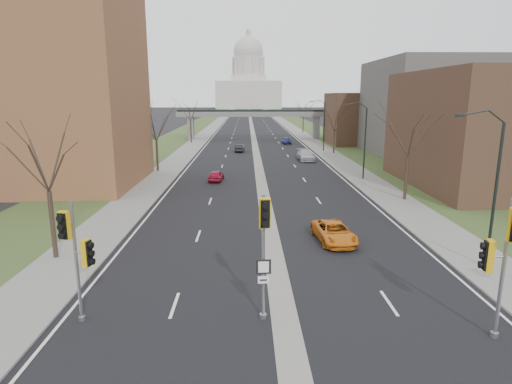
{
  "coord_description": "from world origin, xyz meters",
  "views": [
    {
      "loc": [
        -1.62,
        -16.2,
        9.48
      ],
      "look_at": [
        -1.08,
        8.46,
        3.92
      ],
      "focal_mm": 30.0,
      "sensor_mm": 36.0,
      "label": 1
    }
  ],
  "objects_px": {
    "signal_pole_median": "(264,236)",
    "car_left_far": "(240,148)",
    "signal_pole_left": "(76,247)",
    "car_right_mid": "(306,155)",
    "car_right_far": "(286,141)",
    "car_right_near": "(334,232)",
    "car_left_near": "(216,176)",
    "signal_pole_right": "(502,250)"
  },
  "relations": [
    {
      "from": "signal_pole_median",
      "to": "car_left_near",
      "type": "bearing_deg",
      "value": 93.72
    },
    {
      "from": "car_right_mid",
      "to": "car_right_far",
      "type": "distance_m",
      "value": 22.58
    },
    {
      "from": "car_left_far",
      "to": "signal_pole_left",
      "type": "bearing_deg",
      "value": 89.54
    },
    {
      "from": "car_right_far",
      "to": "signal_pole_left",
      "type": "bearing_deg",
      "value": -105.97
    },
    {
      "from": "car_right_near",
      "to": "car_right_far",
      "type": "distance_m",
      "value": 59.08
    },
    {
      "from": "signal_pole_right",
      "to": "car_left_far",
      "type": "height_order",
      "value": "signal_pole_right"
    },
    {
      "from": "signal_pole_right",
      "to": "car_left_near",
      "type": "distance_m",
      "value": 35.49
    },
    {
      "from": "signal_pole_median",
      "to": "car_right_mid",
      "type": "distance_m",
      "value": 47.57
    },
    {
      "from": "signal_pole_median",
      "to": "car_left_far",
      "type": "bearing_deg",
      "value": 87.97
    },
    {
      "from": "signal_pole_left",
      "to": "car_right_near",
      "type": "xyz_separation_m",
      "value": [
        12.77,
        10.22,
        -2.79
      ]
    },
    {
      "from": "signal_pole_right",
      "to": "car_left_far",
      "type": "relative_size",
      "value": 1.48
    },
    {
      "from": "signal_pole_right",
      "to": "car_left_far",
      "type": "bearing_deg",
      "value": 113.34
    },
    {
      "from": "signal_pole_left",
      "to": "car_right_far",
      "type": "relative_size",
      "value": 1.33
    },
    {
      "from": "car_left_far",
      "to": "car_right_far",
      "type": "height_order",
      "value": "car_right_far"
    },
    {
      "from": "car_right_near",
      "to": "signal_pole_median",
      "type": "bearing_deg",
      "value": -122.28
    },
    {
      "from": "car_left_near",
      "to": "car_left_far",
      "type": "height_order",
      "value": "car_left_far"
    },
    {
      "from": "car_left_far",
      "to": "car_right_near",
      "type": "relative_size",
      "value": 0.82
    },
    {
      "from": "car_left_near",
      "to": "car_right_far",
      "type": "relative_size",
      "value": 0.91
    },
    {
      "from": "signal_pole_median",
      "to": "car_left_near",
      "type": "relative_size",
      "value": 1.55
    },
    {
      "from": "signal_pole_median",
      "to": "signal_pole_right",
      "type": "xyz_separation_m",
      "value": [
        8.97,
        -1.54,
        -0.11
      ]
    },
    {
      "from": "car_left_near",
      "to": "car_right_far",
      "type": "bearing_deg",
      "value": -101.11
    },
    {
      "from": "signal_pole_left",
      "to": "car_right_mid",
      "type": "xyz_separation_m",
      "value": [
        15.84,
        46.69,
        -2.67
      ]
    },
    {
      "from": "signal_pole_left",
      "to": "signal_pole_median",
      "type": "relative_size",
      "value": 0.95
    },
    {
      "from": "signal_pole_median",
      "to": "car_right_far",
      "type": "relative_size",
      "value": 1.41
    },
    {
      "from": "signal_pole_median",
      "to": "signal_pole_right",
      "type": "bearing_deg",
      "value": -13.63
    },
    {
      "from": "car_right_near",
      "to": "car_right_mid",
      "type": "bearing_deg",
      "value": 79.15
    },
    {
      "from": "signal_pole_median",
      "to": "car_left_far",
      "type": "distance_m",
      "value": 57.35
    },
    {
      "from": "car_left_near",
      "to": "car_right_far",
      "type": "distance_m",
      "value": 39.75
    },
    {
      "from": "signal_pole_median",
      "to": "car_left_near",
      "type": "xyz_separation_m",
      "value": [
        -4.18,
        31.27,
        -3.26
      ]
    },
    {
      "from": "signal_pole_median",
      "to": "signal_pole_right",
      "type": "height_order",
      "value": "signal_pole_right"
    },
    {
      "from": "signal_pole_left",
      "to": "car_right_near",
      "type": "distance_m",
      "value": 16.59
    },
    {
      "from": "car_right_mid",
      "to": "signal_pole_left",
      "type": "bearing_deg",
      "value": -111.32
    },
    {
      "from": "signal_pole_left",
      "to": "car_left_near",
      "type": "xyz_separation_m",
      "value": [
        3.52,
        31.2,
        -2.83
      ]
    },
    {
      "from": "car_right_near",
      "to": "car_left_far",
      "type": "bearing_deg",
      "value": 92.37
    },
    {
      "from": "car_left_near",
      "to": "car_right_near",
      "type": "distance_m",
      "value": 22.93
    },
    {
      "from": "signal_pole_right",
      "to": "car_right_mid",
      "type": "height_order",
      "value": "signal_pole_right"
    },
    {
      "from": "signal_pole_median",
      "to": "car_right_near",
      "type": "xyz_separation_m",
      "value": [
        5.07,
        10.29,
        -3.22
      ]
    },
    {
      "from": "signal_pole_left",
      "to": "car_right_near",
      "type": "bearing_deg",
      "value": 52.2
    },
    {
      "from": "car_left_near",
      "to": "car_right_near",
      "type": "height_order",
      "value": "car_right_near"
    },
    {
      "from": "signal_pole_left",
      "to": "signal_pole_right",
      "type": "bearing_deg",
      "value": 8.01
    },
    {
      "from": "car_right_mid",
      "to": "car_right_far",
      "type": "bearing_deg",
      "value": 89.52
    },
    {
      "from": "signal_pole_right",
      "to": "car_left_near",
      "type": "xyz_separation_m",
      "value": [
        -13.15,
        32.81,
        -3.16
      ]
    }
  ]
}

